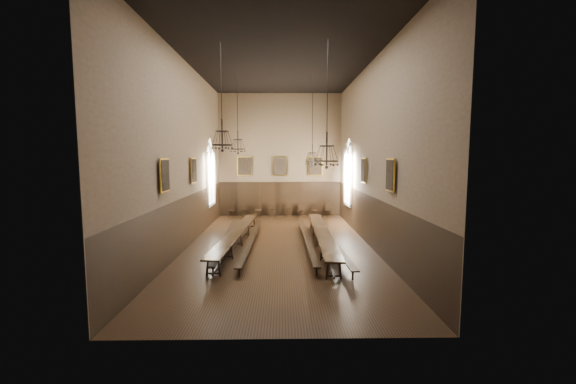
{
  "coord_description": "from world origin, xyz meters",
  "views": [
    {
      "loc": [
        0.15,
        -17.17,
        4.43
      ],
      "look_at": [
        0.47,
        1.5,
        2.53
      ],
      "focal_mm": 22.0,
      "sensor_mm": 36.0,
      "label": 1
    }
  ],
  "objects_px": {
    "chair_3": "(272,212)",
    "chandelier_back_right": "(312,155)",
    "table_right": "(322,239)",
    "chair_0": "(231,213)",
    "chair_4": "(288,212)",
    "chair_5": "(301,213)",
    "bench_left_inner": "(251,241)",
    "chair_7": "(329,212)",
    "chandelier_back_left": "(238,144)",
    "chandelier_front_left": "(222,138)",
    "chair_1": "(245,213)",
    "bench_right_inner": "(307,240)",
    "table_left": "(237,239)",
    "chair_6": "(314,213)",
    "bench_right_outer": "(330,241)",
    "chair_2": "(258,212)",
    "chandelier_front_right": "(327,154)",
    "bench_left_outer": "(226,240)"
  },
  "relations": [
    {
      "from": "chair_4",
      "to": "chair_6",
      "type": "height_order",
      "value": "chair_4"
    },
    {
      "from": "chair_4",
      "to": "chandelier_back_left",
      "type": "distance_m",
      "value": 8.08
    },
    {
      "from": "bench_right_outer",
      "to": "chandelier_front_left",
      "type": "distance_m",
      "value": 7.2
    },
    {
      "from": "chair_1",
      "to": "chair_7",
      "type": "height_order",
      "value": "chair_7"
    },
    {
      "from": "chair_3",
      "to": "chair_7",
      "type": "height_order",
      "value": "chair_3"
    },
    {
      "from": "table_left",
      "to": "bench_left_outer",
      "type": "relative_size",
      "value": 1.03
    },
    {
      "from": "chair_0",
      "to": "chair_6",
      "type": "relative_size",
      "value": 0.98
    },
    {
      "from": "chandelier_front_right",
      "to": "chandelier_back_right",
      "type": "bearing_deg",
      "value": 90.78
    },
    {
      "from": "table_left",
      "to": "bench_right_outer",
      "type": "xyz_separation_m",
      "value": [
        4.6,
        -0.19,
        -0.09
      ]
    },
    {
      "from": "chair_1",
      "to": "chandelier_back_right",
      "type": "relative_size",
      "value": 0.18
    },
    {
      "from": "chandelier_front_right",
      "to": "chair_0",
      "type": "bearing_deg",
      "value": 115.88
    },
    {
      "from": "chair_3",
      "to": "chandelier_back_right",
      "type": "distance_m",
      "value": 7.41
    },
    {
      "from": "bench_right_outer",
      "to": "chair_5",
      "type": "xyz_separation_m",
      "value": [
        -0.99,
        8.83,
        -0.01
      ]
    },
    {
      "from": "bench_right_outer",
      "to": "chandelier_front_left",
      "type": "xyz_separation_m",
      "value": [
        -4.83,
        -2.16,
        4.89
      ]
    },
    {
      "from": "chair_2",
      "to": "chair_3",
      "type": "bearing_deg",
      "value": 6.21
    },
    {
      "from": "bench_left_inner",
      "to": "chandelier_front_left",
      "type": "bearing_deg",
      "value": -112.03
    },
    {
      "from": "chair_7",
      "to": "table_right",
      "type": "bearing_deg",
      "value": -118.73
    },
    {
      "from": "bench_right_outer",
      "to": "chair_2",
      "type": "distance_m",
      "value": 9.73
    },
    {
      "from": "chair_4",
      "to": "chair_5",
      "type": "height_order",
      "value": "chair_4"
    },
    {
      "from": "chandelier_back_left",
      "to": "table_left",
      "type": "bearing_deg",
      "value": -85.36
    },
    {
      "from": "chair_0",
      "to": "chandelier_front_left",
      "type": "relative_size",
      "value": 0.22
    },
    {
      "from": "bench_left_inner",
      "to": "chair_3",
      "type": "bearing_deg",
      "value": 84.89
    },
    {
      "from": "bench_left_inner",
      "to": "bench_right_inner",
      "type": "relative_size",
      "value": 1.0
    },
    {
      "from": "chair_0",
      "to": "chandelier_back_right",
      "type": "height_order",
      "value": "chandelier_back_right"
    },
    {
      "from": "table_left",
      "to": "chair_3",
      "type": "distance_m",
      "value": 8.79
    },
    {
      "from": "table_right",
      "to": "chair_0",
      "type": "xyz_separation_m",
      "value": [
        -5.69,
        8.84,
        -0.11
      ]
    },
    {
      "from": "chair_6",
      "to": "chair_7",
      "type": "xyz_separation_m",
      "value": [
        1.1,
        -0.01,
        0.01
      ]
    },
    {
      "from": "bench_right_inner",
      "to": "chandelier_front_right",
      "type": "bearing_deg",
      "value": -78.63
    },
    {
      "from": "chair_2",
      "to": "table_left",
      "type": "bearing_deg",
      "value": -88.93
    },
    {
      "from": "bench_right_inner",
      "to": "chandelier_back_left",
      "type": "bearing_deg",
      "value": 143.18
    },
    {
      "from": "bench_left_inner",
      "to": "bench_right_inner",
      "type": "height_order",
      "value": "bench_right_inner"
    },
    {
      "from": "bench_right_inner",
      "to": "chair_5",
      "type": "distance_m",
      "value": 8.58
    },
    {
      "from": "chair_3",
      "to": "chandelier_front_right",
      "type": "height_order",
      "value": "chandelier_front_right"
    },
    {
      "from": "table_left",
      "to": "chair_1",
      "type": "relative_size",
      "value": 10.81
    },
    {
      "from": "chair_4",
      "to": "chandelier_front_left",
      "type": "height_order",
      "value": "chandelier_front_left"
    },
    {
      "from": "bench_right_outer",
      "to": "chair_5",
      "type": "distance_m",
      "value": 8.89
    },
    {
      "from": "chair_2",
      "to": "chandelier_back_left",
      "type": "xyz_separation_m",
      "value": [
        -0.71,
        -5.78,
        4.82
      ]
    },
    {
      "from": "chair_1",
      "to": "chair_7",
      "type": "distance_m",
      "value": 6.19
    },
    {
      "from": "bench_right_outer",
      "to": "chair_3",
      "type": "xyz_separation_m",
      "value": [
        -3.11,
        8.85,
        0.02
      ]
    },
    {
      "from": "table_right",
      "to": "chair_1",
      "type": "height_order",
      "value": "chair_1"
    },
    {
      "from": "chandelier_back_left",
      "to": "chair_1",
      "type": "bearing_deg",
      "value": 92.79
    },
    {
      "from": "chandelier_back_left",
      "to": "chandelier_front_left",
      "type": "distance_m",
      "value": 5.19
    },
    {
      "from": "chair_1",
      "to": "bench_left_inner",
      "type": "bearing_deg",
      "value": -89.27
    },
    {
      "from": "table_left",
      "to": "chair_6",
      "type": "bearing_deg",
      "value": 61.96
    },
    {
      "from": "chair_5",
      "to": "chandelier_back_right",
      "type": "distance_m",
      "value": 7.0
    },
    {
      "from": "chair_4",
      "to": "chair_2",
      "type": "bearing_deg",
      "value": -174.86
    },
    {
      "from": "chair_2",
      "to": "chair_3",
      "type": "height_order",
      "value": "chair_3"
    },
    {
      "from": "chair_5",
      "to": "chair_1",
      "type": "bearing_deg",
      "value": 178.56
    },
    {
      "from": "chandelier_back_right",
      "to": "chair_2",
      "type": "bearing_deg",
      "value": 122.06
    },
    {
      "from": "table_right",
      "to": "chandelier_back_left",
      "type": "height_order",
      "value": "chandelier_back_left"
    }
  ]
}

